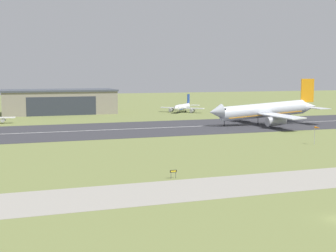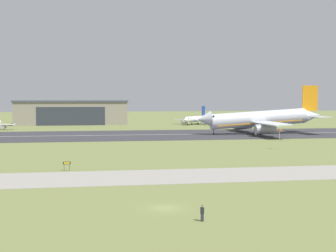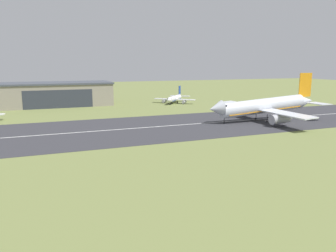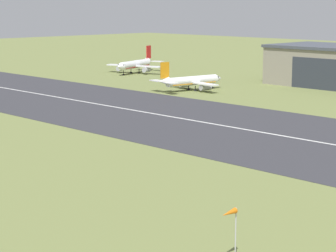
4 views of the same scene
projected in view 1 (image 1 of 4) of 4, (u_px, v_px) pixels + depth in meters
ground_plane at (191, 154)px, 123.98m from camera, size 729.77×729.77×0.00m
runway_strip at (134, 129)px, 179.42m from camera, size 489.77×49.60×0.06m
runway_centreline at (134, 129)px, 179.42m from camera, size 440.79×0.70×0.01m
taxiway_road at (258, 183)px, 90.96m from camera, size 367.33×15.65×0.05m
hangar_building at (59, 101)px, 246.43m from camera, size 58.36×26.16×12.72m
airplane_landing at (264, 111)px, 193.38m from camera, size 50.48×53.31×18.93m
airplane_parked_centre at (183, 107)px, 254.41m from camera, size 22.90×22.64×9.58m
windsock_pole at (317, 129)px, 139.12m from camera, size 0.80×2.42×5.53m
runway_sign at (173, 172)px, 95.20m from camera, size 1.46×0.13×1.75m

